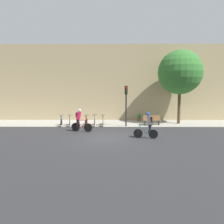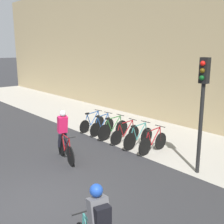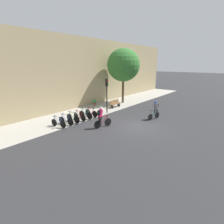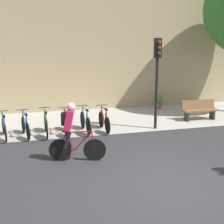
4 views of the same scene
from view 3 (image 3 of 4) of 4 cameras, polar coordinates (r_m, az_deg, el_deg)
The scene contains 15 objects.
ground at distance 14.85m, azimuth 8.53°, elevation -4.77°, with size 200.00×200.00×0.00m, color #2B2B2D.
kerb_strip at distance 18.98m, azimuth -9.24°, elevation -0.26°, with size 44.00×4.50×0.01m, color #A39E93.
building_facade at distance 20.29m, azimuth -14.67°, elevation 12.05°, with size 44.00×0.60×8.08m, color tan.
cyclist_pink at distance 14.19m, azimuth -3.60°, elevation -1.55°, with size 1.67×0.58×1.78m.
cyclist_grey at distance 16.92m, azimuth 13.97°, elevation 0.84°, with size 1.60×0.56×1.75m.
parked_bike_0 at distance 15.16m, azimuth -17.06°, elevation -3.34°, with size 0.46×1.62×0.94m.
parked_bike_1 at distance 15.56m, azimuth -14.77°, elevation -2.65°, with size 0.47×1.61×0.95m.
parked_bike_2 at distance 15.98m, azimuth -12.61°, elevation -1.92°, with size 0.46×1.73×0.99m.
parked_bike_3 at distance 16.44m, azimuth -10.55°, elevation -1.43°, with size 0.46×1.63×0.94m.
parked_bike_4 at distance 16.91m, azimuth -8.61°, elevation -0.76°, with size 0.46×1.72×0.98m.
parked_bike_5 at distance 17.41m, azimuth -6.78°, elevation -0.26°, with size 0.46×1.62×0.97m.
traffic_light_pole at distance 18.27m, azimuth -1.68°, elevation 7.34°, with size 0.26×0.30×3.61m.
bench at distance 21.02m, azimuth 1.03°, elevation 2.80°, with size 1.60×0.44×0.89m.
street_tree_0 at distance 23.20m, azimuth 3.74°, elevation 15.03°, with size 4.19×4.19×7.01m.
potted_plant at distance 22.07m, azimuth -5.76°, elevation 3.26°, with size 0.48×0.48×0.78m.
Camera 3 is at (-12.06, -6.97, 5.12)m, focal length 28.00 mm.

